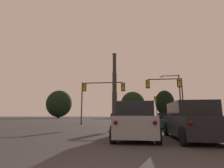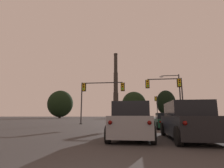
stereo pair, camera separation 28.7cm
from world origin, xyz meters
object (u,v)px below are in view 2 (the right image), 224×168
at_px(traffic_light_far_right, 157,104).
at_px(traffic_light_overhead_left, 96,92).
at_px(suv_right_lane_second, 188,121).
at_px(smokestack, 116,91).
at_px(suv_center_lane_second, 131,121).
at_px(traffic_light_overhead_right, 170,89).
at_px(sedan_right_lane_front, 166,121).
at_px(street_lamp, 176,93).
at_px(sedan_center_lane_front, 132,121).

distance_m(traffic_light_far_right, traffic_light_overhead_left, 25.59).
bearing_deg(traffic_light_far_right, traffic_light_overhead_left, -116.43).
xyz_separation_m(suv_right_lane_second, traffic_light_overhead_left, (-8.04, 15.25, 3.73)).
xyz_separation_m(traffic_light_overhead_left, smokestack, (-8.49, 112.10, 15.67)).
bearing_deg(suv_right_lane_second, suv_center_lane_second, 174.53).
height_order(traffic_light_overhead_left, traffic_light_overhead_right, traffic_light_overhead_right).
bearing_deg(sedan_right_lane_front, traffic_light_far_right, 86.82).
bearing_deg(traffic_light_overhead_right, traffic_light_far_right, 87.65).
distance_m(sedan_right_lane_front, smokestack, 122.09).
relative_size(traffic_light_overhead_right, street_lamp, 0.85).
bearing_deg(traffic_light_far_right, suv_right_lane_second, -95.02).
relative_size(suv_right_lane_second, suv_center_lane_second, 1.00).
distance_m(suv_right_lane_second, traffic_light_far_right, 38.45).
distance_m(suv_center_lane_second, traffic_light_overhead_right, 16.71).
xyz_separation_m(traffic_light_far_right, smokestack, (-19.88, 89.19, 16.15)).
bearing_deg(suv_center_lane_second, sedan_right_lane_front, 69.15).
bearing_deg(suv_center_lane_second, traffic_light_overhead_left, 110.25).
xyz_separation_m(sedan_right_lane_front, suv_right_lane_second, (-0.30, -8.03, 0.23)).
distance_m(sedan_right_lane_front, traffic_light_far_right, 30.49).
relative_size(suv_right_lane_second, sedan_center_lane_front, 1.04).
xyz_separation_m(sedan_right_lane_front, traffic_light_far_right, (3.06, 30.13, 3.48)).
xyz_separation_m(traffic_light_far_right, traffic_light_overhead_left, (-11.39, -22.91, 0.47)).
xyz_separation_m(sedan_right_lane_front, suv_center_lane_second, (-3.10, -7.74, 0.23)).
bearing_deg(street_lamp, traffic_light_overhead_left, -165.94).
distance_m(traffic_light_overhead_left, traffic_light_overhead_right, 10.47).
xyz_separation_m(traffic_light_overhead_left, street_lamp, (11.92, 2.99, 0.05)).
relative_size(sedan_center_lane_front, smokestack, 0.09).
bearing_deg(sedan_right_lane_front, suv_center_lane_second, -109.21).
bearing_deg(traffic_light_overhead_left, suv_right_lane_second, -62.22).
xyz_separation_m(traffic_light_far_right, street_lamp, (0.54, -19.92, 0.52)).
bearing_deg(street_lamp, smokestack, 100.60).
relative_size(sedan_right_lane_front, suv_right_lane_second, 0.97).
bearing_deg(sedan_center_lane_front, sedan_right_lane_front, 0.36).
bearing_deg(traffic_light_overhead_right, street_lamp, 60.52).
bearing_deg(sedan_right_lane_front, sedan_center_lane_front, -175.80).
xyz_separation_m(suv_center_lane_second, sedan_center_lane_front, (-0.01, 7.65, -0.23)).
bearing_deg(traffic_light_far_right, smokestack, 102.56).
xyz_separation_m(suv_center_lane_second, street_lamp, (6.69, 17.95, 3.78)).
relative_size(traffic_light_far_right, traffic_light_overhead_left, 0.98).
bearing_deg(suv_center_lane_second, traffic_light_overhead_right, 72.17).
distance_m(suv_right_lane_second, street_lamp, 19.03).
xyz_separation_m(suv_right_lane_second, street_lamp, (3.89, 18.24, 3.78)).
height_order(suv_right_lane_second, traffic_light_far_right, traffic_light_far_right).
xyz_separation_m(suv_center_lane_second, traffic_light_overhead_left, (-5.23, 14.96, 3.73)).
relative_size(sedan_right_lane_front, smokestack, 0.09).
bearing_deg(traffic_light_far_right, street_lamp, -88.45).
relative_size(suv_center_lane_second, traffic_light_overhead_right, 0.77).
height_order(sedan_center_lane_front, traffic_light_far_right, traffic_light_far_right).
relative_size(suv_center_lane_second, sedan_center_lane_front, 1.04).
distance_m(suv_center_lane_second, street_lamp, 19.52).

